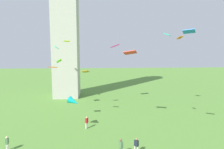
# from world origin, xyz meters

# --- Properties ---
(person_0) EXTENTS (0.28, 0.49, 1.60)m
(person_0) POSITION_xyz_m (-11.48, 13.56, 0.90)
(person_0) COLOR silver
(person_0) RESTS_ON ground_plane
(person_1) EXTENTS (0.43, 0.50, 1.68)m
(person_1) POSITION_xyz_m (-3.48, 18.99, 0.95)
(person_1) COLOR silver
(person_1) RESTS_ON ground_plane
(person_3) EXTENTS (0.48, 0.48, 1.65)m
(person_3) POSITION_xyz_m (2.03, 12.13, 0.93)
(person_3) COLOR silver
(person_3) RESTS_ON ground_plane
(person_4) EXTENTS (0.44, 0.53, 1.76)m
(person_4) POSITION_xyz_m (0.39, 11.83, 1.00)
(person_4) COLOR #51754C
(person_4) RESTS_ON ground_plane
(kite_flying_0) EXTENTS (0.87, 0.98, 0.45)m
(kite_flying_0) POSITION_xyz_m (6.91, 17.51, 12.57)
(kite_flying_0) COLOR #10F0C3
(kite_flying_1) EXTENTS (0.94, 1.26, 0.57)m
(kite_flying_1) POSITION_xyz_m (12.70, 27.20, 12.99)
(kite_flying_1) COLOR #D35D0B
(kite_flying_2) EXTENTS (1.38, 1.20, 0.53)m
(kite_flying_2) POSITION_xyz_m (-3.86, 23.44, 7.40)
(kite_flying_2) COLOR #B68623
(kite_flying_3) EXTENTS (1.20, 1.50, 0.67)m
(kite_flying_3) POSITION_xyz_m (-9.97, 31.70, 11.31)
(kite_flying_3) COLOR #19C996
(kite_flying_4) EXTENTS (1.83, 1.47, 1.37)m
(kite_flying_4) POSITION_xyz_m (-5.11, 18.21, 4.01)
(kite_flying_4) COLOR #0FB8BF
(kite_flying_5) EXTENTS (2.09, 1.76, 0.71)m
(kite_flying_5) POSITION_xyz_m (2.59, 20.17, 10.36)
(kite_flying_5) COLOR red
(kite_flying_6) EXTENTS (1.20, 1.04, 0.21)m
(kite_flying_6) POSITION_xyz_m (-6.84, 24.86, 12.14)
(kite_flying_6) COLOR yellow
(kite_flying_7) EXTENTS (0.98, 1.51, 0.88)m
(kite_flying_7) POSITION_xyz_m (-8.70, 27.62, 8.89)
(kite_flying_7) COLOR #77E229
(kite_flying_8) EXTENTS (1.51, 1.37, 0.46)m
(kite_flying_8) POSITION_xyz_m (8.05, 14.20, 12.64)
(kite_flying_8) COLOR blue
(kite_flying_9) EXTENTS (1.82, 1.50, 0.82)m
(kite_flying_9) POSITION_xyz_m (1.43, 31.39, 11.63)
(kite_flying_9) COLOR #C51174
(kite_flying_10) EXTENTS (1.30, 1.00, 0.19)m
(kite_flying_10) POSITION_xyz_m (-8.08, 20.30, 8.35)
(kite_flying_10) COLOR #B45703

